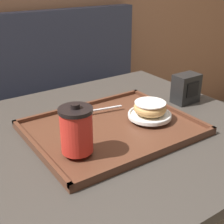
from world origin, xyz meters
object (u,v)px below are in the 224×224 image
Objects in this scene: spoon at (90,111)px; napkin_dispenser at (186,89)px; coffee_cup_front at (76,130)px; donut_chocolate_glazed at (150,107)px.

napkin_dispenser is (0.37, -0.08, 0.03)m from spoon.
donut_chocolate_glazed is at bearing 10.06° from coffee_cup_front.
spoon is (0.15, 0.19, -0.06)m from coffee_cup_front.
coffee_cup_front is at bearing 62.66° from spoon.
coffee_cup_front is at bearing -169.94° from donut_chocolate_glazed.
donut_chocolate_glazed is 0.97× the size of napkin_dispenser.
coffee_cup_front is 1.27× the size of donut_chocolate_glazed.
spoon is 0.38m from napkin_dispenser.
donut_chocolate_glazed is 0.67× the size of spoon.
spoon is (-0.14, 0.14, -0.03)m from donut_chocolate_glazed.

